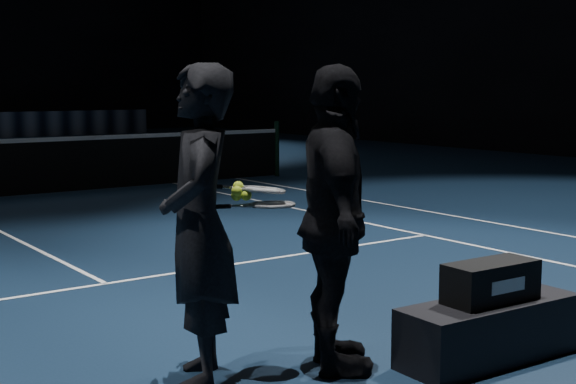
{
  "coord_description": "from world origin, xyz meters",
  "views": [
    {
      "loc": [
        -2.84,
        -13.19,
        1.8
      ],
      "look_at": [
        0.05,
        -9.18,
        1.15
      ],
      "focal_mm": 50.0,
      "sensor_mm": 36.0,
      "label": 1
    }
  ],
  "objects_px": {
    "player_b": "(335,220)",
    "racket_lower": "(272,205)",
    "racket_upper": "(263,190)",
    "player_a": "(199,226)",
    "tennis_balls": "(240,193)",
    "player_bench": "(489,330)",
    "racket_bag": "(491,282)"
  },
  "relations": [
    {
      "from": "player_b",
      "to": "racket_lower",
      "type": "bearing_deg",
      "value": 98.21
    },
    {
      "from": "racket_upper",
      "to": "player_a",
      "type": "bearing_deg",
      "value": -178.29
    },
    {
      "from": "racket_lower",
      "to": "tennis_balls",
      "type": "xyz_separation_m",
      "value": [
        -0.18,
        0.08,
        0.08
      ]
    },
    {
      "from": "player_bench",
      "to": "racket_upper",
      "type": "bearing_deg",
      "value": 155.98
    },
    {
      "from": "player_a",
      "to": "racket_lower",
      "type": "height_order",
      "value": "player_a"
    },
    {
      "from": "player_a",
      "to": "player_b",
      "type": "xyz_separation_m",
      "value": [
        0.79,
        -0.32,
        0.0
      ]
    },
    {
      "from": "player_b",
      "to": "racket_lower",
      "type": "xyz_separation_m",
      "value": [
        -0.37,
        0.15,
        0.11
      ]
    },
    {
      "from": "player_b",
      "to": "tennis_balls",
      "type": "distance_m",
      "value": 0.63
    },
    {
      "from": "player_a",
      "to": "tennis_balls",
      "type": "distance_m",
      "value": 0.32
    },
    {
      "from": "racket_bag",
      "to": "player_a",
      "type": "height_order",
      "value": "player_a"
    },
    {
      "from": "tennis_balls",
      "to": "racket_lower",
      "type": "bearing_deg",
      "value": -23.9
    },
    {
      "from": "player_b",
      "to": "player_bench",
      "type": "bearing_deg",
      "value": -84.8
    },
    {
      "from": "player_bench",
      "to": "racket_upper",
      "type": "height_order",
      "value": "racket_upper"
    },
    {
      "from": "player_a",
      "to": "racket_lower",
      "type": "xyz_separation_m",
      "value": [
        0.42,
        -0.17,
        0.11
      ]
    },
    {
      "from": "player_a",
      "to": "racket_upper",
      "type": "distance_m",
      "value": 0.45
    },
    {
      "from": "player_a",
      "to": "racket_lower",
      "type": "relative_size",
      "value": 2.85
    },
    {
      "from": "tennis_balls",
      "to": "player_a",
      "type": "bearing_deg",
      "value": 158.69
    },
    {
      "from": "racket_lower",
      "to": "racket_upper",
      "type": "xyz_separation_m",
      "value": [
        -0.03,
        0.06,
        0.09
      ]
    },
    {
      "from": "player_bench",
      "to": "tennis_balls",
      "type": "xyz_separation_m",
      "value": [
        -1.5,
        0.69,
        0.96
      ]
    },
    {
      "from": "racket_upper",
      "to": "tennis_balls",
      "type": "xyz_separation_m",
      "value": [
        -0.15,
        0.02,
        -0.01
      ]
    },
    {
      "from": "racket_upper",
      "to": "racket_lower",
      "type": "bearing_deg",
      "value": -42.66
    },
    {
      "from": "racket_bag",
      "to": "player_b",
      "type": "relative_size",
      "value": 0.34
    },
    {
      "from": "racket_bag",
      "to": "racket_lower",
      "type": "distance_m",
      "value": 1.56
    },
    {
      "from": "player_bench",
      "to": "racket_bag",
      "type": "height_order",
      "value": "racket_bag"
    },
    {
      "from": "player_a",
      "to": "tennis_balls",
      "type": "height_order",
      "value": "player_a"
    },
    {
      "from": "player_b",
      "to": "racket_upper",
      "type": "bearing_deg",
      "value": 93.13
    },
    {
      "from": "racket_bag",
      "to": "player_a",
      "type": "distance_m",
      "value": 1.96
    },
    {
      "from": "player_a",
      "to": "racket_upper",
      "type": "xyz_separation_m",
      "value": [
        0.38,
        -0.12,
        0.2
      ]
    },
    {
      "from": "player_a",
      "to": "player_b",
      "type": "height_order",
      "value": "same"
    },
    {
      "from": "player_a",
      "to": "racket_upper",
      "type": "relative_size",
      "value": 2.85
    },
    {
      "from": "player_b",
      "to": "racket_lower",
      "type": "relative_size",
      "value": 2.85
    },
    {
      "from": "player_a",
      "to": "player_bench",
      "type": "bearing_deg",
      "value": 95.88
    }
  ]
}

